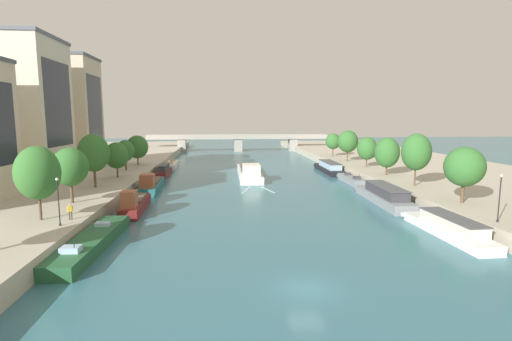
{
  "coord_description": "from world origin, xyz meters",
  "views": [
    {
      "loc": [
        -5.91,
        -25.69,
        12.15
      ],
      "look_at": [
        0.0,
        40.2,
        2.95
      ],
      "focal_mm": 27.15,
      "sensor_mm": 36.0,
      "label": 1
    }
  ],
  "objects_px": {
    "tree_left_distant": "(38,173)",
    "lamppost_right_bank": "(500,196)",
    "moored_boat_left_gap_after": "(164,171)",
    "tree_left_midway": "(94,153)",
    "moored_boat_left_lone": "(151,184)",
    "tree_left_end_of_row": "(125,151)",
    "moored_boat_right_end": "(351,179)",
    "person_on_quay": "(70,211)",
    "tree_left_far": "(137,147)",
    "moored_boat_left_upstream": "(135,204)",
    "tree_right_by_lamp": "(464,167)",
    "moored_boat_right_far": "(448,227)",
    "lamppost_left_bank": "(58,200)",
    "barge_midriver": "(249,172)",
    "tree_right_end_of_row": "(416,152)",
    "moored_boat_right_near": "(329,168)",
    "bridge_far": "(238,141)",
    "moored_boat_left_far": "(172,164)",
    "tree_left_third": "(70,167)",
    "moored_boat_left_downstream": "(92,242)",
    "tree_right_second": "(348,141)",
    "tree_right_midway": "(367,148)",
    "tree_right_far": "(387,153)",
    "moored_boat_right_lone": "(384,195)",
    "tree_left_past_mid": "(117,155)"
  },
  "relations": [
    {
      "from": "moored_boat_left_upstream",
      "to": "tree_right_by_lamp",
      "type": "relative_size",
      "value": 1.72
    },
    {
      "from": "moored_boat_right_end",
      "to": "lamppost_left_bank",
      "type": "relative_size",
      "value": 2.35
    },
    {
      "from": "lamppost_left_bank",
      "to": "bridge_far",
      "type": "relative_size",
      "value": 0.07
    },
    {
      "from": "person_on_quay",
      "to": "tree_left_end_of_row",
      "type": "bearing_deg",
      "value": 95.02
    },
    {
      "from": "moored_boat_left_lone",
      "to": "tree_left_end_of_row",
      "type": "height_order",
      "value": "tree_left_end_of_row"
    },
    {
      "from": "moored_boat_right_near",
      "to": "tree_right_end_of_row",
      "type": "xyz_separation_m",
      "value": [
        5.28,
        -27.88,
        5.95
      ]
    },
    {
      "from": "moored_boat_right_lone",
      "to": "lamppost_right_bank",
      "type": "distance_m",
      "value": 18.1
    },
    {
      "from": "moored_boat_left_far",
      "to": "moored_boat_right_end",
      "type": "height_order",
      "value": "moored_boat_right_end"
    },
    {
      "from": "moored_boat_right_far",
      "to": "lamppost_left_bank",
      "type": "xyz_separation_m",
      "value": [
        -38.5,
        0.85,
        3.47
      ]
    },
    {
      "from": "bridge_far",
      "to": "lamppost_right_bank",
      "type": "bearing_deg",
      "value": -78.29
    },
    {
      "from": "tree_right_second",
      "to": "tree_right_end_of_row",
      "type": "bearing_deg",
      "value": -90.75
    },
    {
      "from": "moored_boat_left_gap_after",
      "to": "tree_left_midway",
      "type": "relative_size",
      "value": 1.39
    },
    {
      "from": "tree_left_far",
      "to": "moored_boat_left_downstream",
      "type": "bearing_deg",
      "value": -83.1
    },
    {
      "from": "tree_left_far",
      "to": "tree_right_by_lamp",
      "type": "height_order",
      "value": "tree_right_by_lamp"
    },
    {
      "from": "moored_boat_right_near",
      "to": "tree_left_distant",
      "type": "distance_m",
      "value": 60.56
    },
    {
      "from": "barge_midriver",
      "to": "moored_boat_left_far",
      "type": "distance_m",
      "value": 25.05
    },
    {
      "from": "moored_boat_left_upstream",
      "to": "moored_boat_left_lone",
      "type": "height_order",
      "value": "moored_boat_left_upstream"
    },
    {
      "from": "tree_left_far",
      "to": "barge_midriver",
      "type": "bearing_deg",
      "value": -17.98
    },
    {
      "from": "moored_boat_right_end",
      "to": "tree_right_second",
      "type": "bearing_deg",
      "value": 73.85
    },
    {
      "from": "moored_boat_right_near",
      "to": "tree_right_by_lamp",
      "type": "distance_m",
      "value": 40.33
    },
    {
      "from": "tree_left_distant",
      "to": "lamppost_right_bank",
      "type": "xyz_separation_m",
      "value": [
        45.29,
        -4.83,
        -2.18
      ]
    },
    {
      "from": "barge_midriver",
      "to": "moored_boat_right_far",
      "type": "distance_m",
      "value": 44.73
    },
    {
      "from": "tree_right_end_of_row",
      "to": "tree_right_by_lamp",
      "type": "bearing_deg",
      "value": -90.33
    },
    {
      "from": "barge_midriver",
      "to": "moored_boat_left_downstream",
      "type": "bearing_deg",
      "value": -113.01
    },
    {
      "from": "person_on_quay",
      "to": "tree_left_midway",
      "type": "bearing_deg",
      "value": 100.18
    },
    {
      "from": "moored_boat_right_end",
      "to": "tree_left_midway",
      "type": "bearing_deg",
      "value": -165.56
    },
    {
      "from": "bridge_far",
      "to": "moored_boat_left_far",
      "type": "bearing_deg",
      "value": -113.44
    },
    {
      "from": "barge_midriver",
      "to": "tree_left_far",
      "type": "distance_m",
      "value": 25.36
    },
    {
      "from": "tree_right_midway",
      "to": "bridge_far",
      "type": "relative_size",
      "value": 0.1
    },
    {
      "from": "moored_boat_left_upstream",
      "to": "moored_boat_left_gap_after",
      "type": "relative_size",
      "value": 1.06
    },
    {
      "from": "moored_boat_left_lone",
      "to": "person_on_quay",
      "type": "bearing_deg",
      "value": -97.72
    },
    {
      "from": "moored_boat_right_end",
      "to": "lamppost_right_bank",
      "type": "height_order",
      "value": "lamppost_right_bank"
    },
    {
      "from": "moored_boat_right_end",
      "to": "person_on_quay",
      "type": "bearing_deg",
      "value": -143.06
    },
    {
      "from": "moored_boat_left_upstream",
      "to": "tree_left_third",
      "type": "relative_size",
      "value": 1.74
    },
    {
      "from": "tree_left_end_of_row",
      "to": "tree_right_second",
      "type": "height_order",
      "value": "tree_right_second"
    },
    {
      "from": "tree_left_third",
      "to": "tree_left_far",
      "type": "height_order",
      "value": "tree_left_third"
    },
    {
      "from": "bridge_far",
      "to": "person_on_quay",
      "type": "distance_m",
      "value": 99.81
    },
    {
      "from": "tree_left_distant",
      "to": "lamppost_right_bank",
      "type": "relative_size",
      "value": 1.57
    },
    {
      "from": "moored_boat_right_end",
      "to": "person_on_quay",
      "type": "relative_size",
      "value": 6.69
    },
    {
      "from": "moored_boat_left_downstream",
      "to": "tree_left_past_mid",
      "type": "distance_m",
      "value": 32.19
    },
    {
      "from": "moored_boat_left_lone",
      "to": "tree_left_midway",
      "type": "distance_m",
      "value": 11.47
    },
    {
      "from": "tree_left_midway",
      "to": "tree_left_far",
      "type": "bearing_deg",
      "value": 89.03
    },
    {
      "from": "moored_boat_left_lone",
      "to": "tree_right_midway",
      "type": "distance_m",
      "value": 43.63
    },
    {
      "from": "moored_boat_left_downstream",
      "to": "moored_boat_left_upstream",
      "type": "distance_m",
      "value": 13.97
    },
    {
      "from": "tree_right_far",
      "to": "tree_right_second",
      "type": "distance_m",
      "value": 21.93
    },
    {
      "from": "moored_boat_left_upstream",
      "to": "moored_boat_right_far",
      "type": "distance_m",
      "value": 36.79
    },
    {
      "from": "person_on_quay",
      "to": "tree_left_far",
      "type": "bearing_deg",
      "value": 93.57
    },
    {
      "from": "person_on_quay",
      "to": "tree_right_end_of_row",
      "type": "bearing_deg",
      "value": 19.47
    },
    {
      "from": "moored_boat_left_far",
      "to": "tree_left_far",
      "type": "xyz_separation_m",
      "value": [
        -5.95,
        -9.97,
        5.1
      ]
    },
    {
      "from": "tree_left_far",
      "to": "person_on_quay",
      "type": "xyz_separation_m",
      "value": [
        2.86,
        -45.85,
        -2.91
      ]
    }
  ]
}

